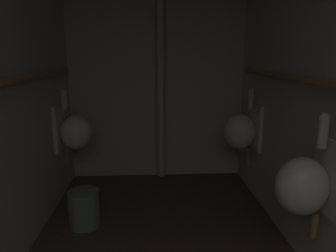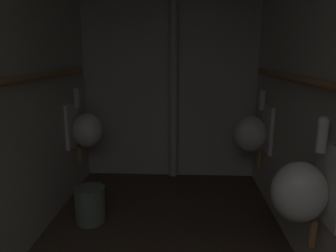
# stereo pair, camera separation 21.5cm
# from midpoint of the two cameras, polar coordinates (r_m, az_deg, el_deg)

# --- Properties ---
(wall_back) EXTENTS (2.04, 0.06, 2.40)m
(wall_back) POSITION_cam_midpoint_polar(r_m,az_deg,el_deg) (3.55, -3.84, 9.73)
(wall_back) COLOR beige
(wall_back) RESTS_ON ground
(urinal_left_mid) EXTENTS (0.32, 0.30, 0.76)m
(urinal_left_mid) POSITION_cam_midpoint_polar(r_m,az_deg,el_deg) (3.20, -18.48, -0.94)
(urinal_left_mid) COLOR silver
(urinal_right_mid) EXTENTS (0.32, 0.30, 0.76)m
(urinal_right_mid) POSITION_cam_midpoint_polar(r_m,az_deg,el_deg) (1.95, 20.63, -9.85)
(urinal_right_mid) COLOR silver
(urinal_right_far) EXTENTS (0.32, 0.30, 0.76)m
(urinal_right_far) POSITION_cam_midpoint_polar(r_m,az_deg,el_deg) (3.12, 11.25, -0.86)
(urinal_right_far) COLOR silver
(supply_pipe_right) EXTENTS (0.06, 2.96, 0.06)m
(supply_pipe_right) POSITION_cam_midpoint_polar(r_m,az_deg,el_deg) (1.90, 23.90, 6.91)
(supply_pipe_right) COLOR #9E7042
(standpipe_back_wall) EXTENTS (0.09, 0.09, 2.35)m
(standpipe_back_wall) POSITION_cam_midpoint_polar(r_m,az_deg,el_deg) (3.44, -3.15, 9.64)
(standpipe_back_wall) COLOR beige
(standpipe_back_wall) RESTS_ON ground
(waste_bin) EXTENTS (0.25, 0.25, 0.30)m
(waste_bin) POSITION_cam_midpoint_polar(r_m,az_deg,el_deg) (2.80, -17.04, -14.04)
(waste_bin) COLOR slate
(waste_bin) RESTS_ON ground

